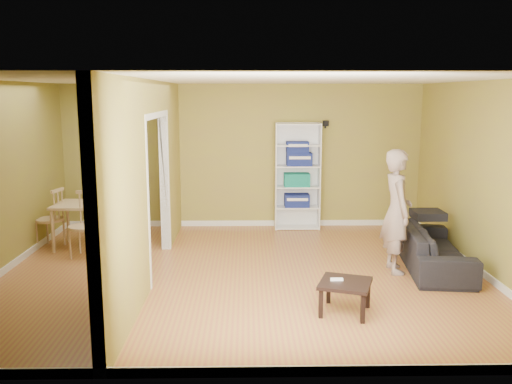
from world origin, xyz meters
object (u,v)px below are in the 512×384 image
at_px(person, 397,201).
at_px(bookshelf, 297,176).
at_px(chair_near, 84,225).
at_px(chair_far, 106,210).
at_px(coffee_table, 345,286).
at_px(chair_left, 50,218).
at_px(dining_table, 92,208).
at_px(sofa, 434,242).

distance_m(person, bookshelf, 2.76).
relative_size(chair_near, chair_far, 1.03).
height_order(coffee_table, chair_far, chair_far).
distance_m(bookshelf, chair_near, 3.83).
xyz_separation_m(coffee_table, chair_far, (-3.48, 3.29, 0.17)).
relative_size(chair_left, chair_far, 1.00).
bearing_deg(person, chair_near, 79.35).
relative_size(person, dining_table, 1.74).
distance_m(sofa, bookshelf, 2.99).
xyz_separation_m(sofa, coffee_table, (-1.53, -1.58, -0.07)).
bearing_deg(bookshelf, sofa, -54.31).
height_order(coffee_table, chair_near, chair_near).
bearing_deg(dining_table, coffee_table, -37.48).
xyz_separation_m(chair_near, chair_far, (0.05, 1.12, -0.02)).
distance_m(bookshelf, chair_left, 4.27).
bearing_deg(dining_table, person, -15.93).
distance_m(bookshelf, dining_table, 3.61).
bearing_deg(chair_left, dining_table, 100.11).
height_order(dining_table, chair_near, chair_near).
xyz_separation_m(person, chair_left, (-5.19, 1.30, -0.52)).
xyz_separation_m(bookshelf, chair_near, (-3.35, -1.78, -0.46)).
xyz_separation_m(sofa, chair_left, (-5.77, 1.16, 0.10)).
xyz_separation_m(sofa, chair_near, (-5.06, 0.59, 0.12)).
relative_size(coffee_table, dining_table, 0.48).
xyz_separation_m(bookshelf, chair_left, (-4.06, -1.22, -0.48)).
height_order(person, chair_far, person).
relative_size(dining_table, chair_near, 1.15).
bearing_deg(sofa, dining_table, 83.91).
xyz_separation_m(dining_table, chair_near, (0.02, -0.55, -0.14)).
relative_size(chair_left, chair_near, 0.96).
distance_m(sofa, chair_left, 5.89).
bearing_deg(chair_near, sofa, 2.13).
bearing_deg(coffee_table, chair_left, 147.13).
distance_m(person, chair_near, 4.57).
height_order(bookshelf, chair_left, bookshelf).
bearing_deg(chair_near, person, -0.46).
height_order(sofa, chair_near, chair_near).
distance_m(sofa, person, 0.86).
bearing_deg(chair_left, chair_far, 137.81).
bearing_deg(person, chair_left, 74.55).
distance_m(dining_table, chair_far, 0.60).
relative_size(sofa, dining_table, 1.73).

